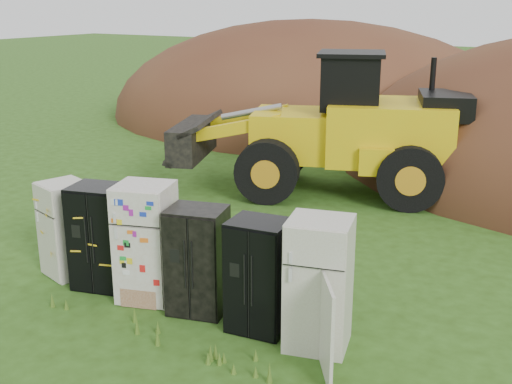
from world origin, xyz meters
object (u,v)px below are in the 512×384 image
(wheel_loader, at_px, (313,123))
(fridge_dark_mid, at_px, (198,261))
(fridge_black_right, at_px, (259,276))
(fridge_black_side, at_px, (102,237))
(fridge_leftmost, at_px, (66,229))
(fridge_open_door, at_px, (319,284))
(fridge_sticker, at_px, (146,242))

(wheel_loader, bearing_deg, fridge_dark_mid, -99.55)
(fridge_black_right, relative_size, wheel_loader, 0.23)
(fridge_black_side, bearing_deg, fridge_leftmost, 161.48)
(fridge_dark_mid, height_order, wheel_loader, wheel_loader)
(fridge_black_right, distance_m, fridge_open_door, 0.94)
(fridge_black_side, bearing_deg, fridge_black_right, -13.78)
(fridge_sticker, xyz_separation_m, wheel_loader, (-0.35, 6.76, 0.77))
(fridge_dark_mid, distance_m, fridge_black_right, 1.08)
(fridge_sticker, bearing_deg, wheel_loader, 75.52)
(fridge_black_side, height_order, fridge_black_right, fridge_black_side)
(fridge_black_side, bearing_deg, wheel_loader, 70.28)
(fridge_leftmost, xyz_separation_m, wheel_loader, (1.44, 6.73, 0.89))
(fridge_black_right, height_order, wheel_loader, wheel_loader)
(fridge_sticker, bearing_deg, fridge_dark_mid, -14.97)
(fridge_leftmost, distance_m, fridge_dark_mid, 2.76)
(fridge_open_door, height_order, wheel_loader, wheel_loader)
(fridge_black_right, bearing_deg, fridge_open_door, -6.57)
(fridge_black_side, distance_m, fridge_sticker, 0.93)
(fridge_dark_mid, height_order, fridge_black_right, fridge_black_right)
(fridge_black_side, distance_m, fridge_black_right, 2.97)
(fridge_sticker, xyz_separation_m, fridge_open_door, (2.98, 0.03, -0.02))
(fridge_open_door, relative_size, wheel_loader, 0.26)
(fridge_leftmost, bearing_deg, fridge_sticker, 15.65)
(wheel_loader, bearing_deg, fridge_sticker, -107.61)
(fridge_dark_mid, relative_size, wheel_loader, 0.23)
(fridge_leftmost, xyz_separation_m, fridge_dark_mid, (2.76, 0.01, -0.00))
(fridge_leftmost, distance_m, fridge_black_right, 3.84)
(fridge_sticker, distance_m, fridge_black_right, 2.04)
(fridge_leftmost, bearing_deg, wheel_loader, 94.58)
(fridge_sticker, distance_m, fridge_open_door, 2.98)
(fridge_leftmost, relative_size, fridge_dark_mid, 1.00)
(fridge_sticker, bearing_deg, fridge_leftmost, 161.51)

